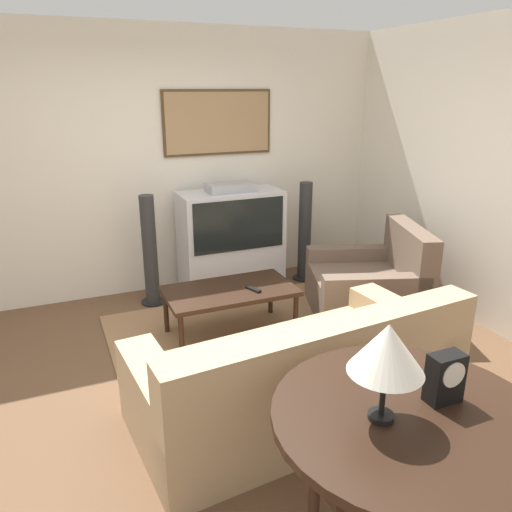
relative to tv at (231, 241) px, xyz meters
The scene contains 14 objects.
ground_plane 1.99m from the tv, 113.91° to the right, with size 12.00×12.00×0.00m, color brown.
wall_back 1.17m from the tv, 153.20° to the left, with size 12.00×0.10×2.70m.
wall_right 2.67m from the tv, 43.22° to the right, with size 0.06×12.00×2.70m.
area_rug 1.18m from the tv, 105.77° to the right, with size 2.28×1.65×0.01m.
tv is the anchor object (origin of this frame).
couch 2.30m from the tv, 98.85° to the right, with size 2.21×1.18×0.82m.
armchair 1.52m from the tv, 47.32° to the right, with size 1.27×1.26×0.87m.
coffee_table 1.08m from the tv, 111.03° to the right, with size 1.12×0.62×0.45m.
console_table 3.41m from the tv, 97.33° to the right, with size 1.19×1.19×0.79m.
table_lamp 3.45m from the tv, 99.64° to the right, with size 0.31×0.31×0.44m.
mantel_clock 3.38m from the tv, 94.11° to the right, with size 0.16×0.10×0.23m.
remote 1.13m from the tv, 100.64° to the right, with size 0.10×0.17×0.02m.
speaker_tower_left 0.87m from the tv, behind, with size 0.24×0.24×1.12m.
speaker_tower_right 0.87m from the tv, ahead, with size 0.24×0.24×1.12m.
Camera 1 is at (-0.97, -3.03, 2.11)m, focal length 35.00 mm.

